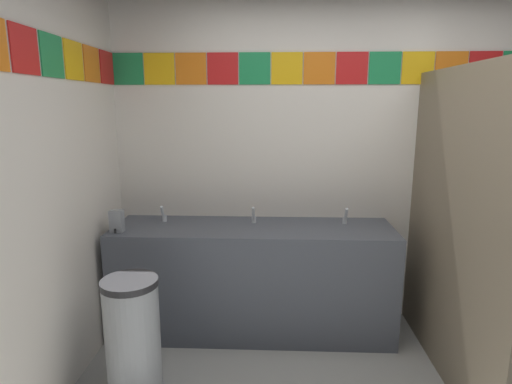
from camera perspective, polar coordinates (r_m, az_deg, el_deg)
wall_back at (r=3.41m, az=12.24°, el=3.68°), size 3.65×0.09×2.51m
vanity_counter at (r=3.27m, az=-0.39°, el=-11.56°), size 2.09×0.58×0.84m
faucet_left at (r=3.31m, az=-12.47°, el=-3.17°), size 0.04×0.10×0.14m
faucet_center at (r=3.20m, az=-0.33°, el=-3.39°), size 0.04×0.10×0.14m
faucet_right at (r=3.24m, az=12.07°, el=-3.45°), size 0.04×0.10×0.14m
soap_dispenser at (r=3.15m, az=-18.43°, el=-3.79°), size 0.09×0.09×0.16m
stall_divider at (r=2.70m, az=30.51°, el=-5.98°), size 0.92×1.52×1.96m
trash_bin at (r=2.76m, az=-16.43°, el=-18.31°), size 0.33×0.33×0.73m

